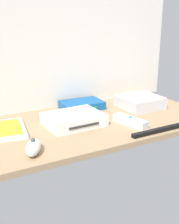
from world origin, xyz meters
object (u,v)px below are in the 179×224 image
(game_console, at_px, (74,119))
(network_router, at_px, (82,105))
(remote_wand, at_px, (130,121))
(remote_nunchuk, at_px, (33,147))
(mini_computer, at_px, (140,102))
(sensor_bar, at_px, (160,130))
(game_case, at_px, (5,130))

(game_console, xyz_separation_m, network_router, (0.12, 0.16, -0.00))
(remote_wand, distance_m, remote_nunchuk, 0.40)
(remote_wand, bearing_deg, game_console, 137.90)
(game_console, height_order, mini_computer, mini_computer)
(mini_computer, height_order, remote_nunchuk, mini_computer)
(remote_wand, relative_size, sensor_bar, 0.63)
(remote_nunchuk, relative_size, sensor_bar, 0.45)
(remote_nunchuk, bearing_deg, remote_wand, 35.54)
(game_case, relative_size, sensor_bar, 0.87)
(network_router, height_order, remote_nunchuk, remote_nunchuk)
(game_case, xyz_separation_m, remote_nunchuk, (0.03, -0.22, 0.01))
(game_case, height_order, sensor_bar, game_case)
(mini_computer, bearing_deg, remote_nunchuk, -159.15)
(network_router, bearing_deg, mini_computer, -21.66)
(game_console, xyz_separation_m, mini_computer, (0.36, 0.06, 0.00))
(game_console, xyz_separation_m, game_case, (-0.24, 0.05, -0.01))
(network_router, bearing_deg, game_case, -160.54)
(sensor_bar, bearing_deg, remote_nunchuk, 173.59)
(remote_wand, relative_size, remote_nunchuk, 1.40)
(game_console, bearing_deg, network_router, 52.17)
(sensor_bar, bearing_deg, mini_computer, 66.39)
(game_console, distance_m, mini_computer, 0.36)
(game_case, height_order, network_router, network_router)
(remote_nunchuk, bearing_deg, network_router, 71.89)
(mini_computer, relative_size, remote_wand, 1.12)
(sensor_bar, bearing_deg, game_case, 151.08)
(game_case, distance_m, sensor_bar, 0.55)
(game_console, height_order, game_case, game_console)
(mini_computer, bearing_deg, sensor_bar, -113.83)
(game_console, distance_m, remote_wand, 0.21)
(game_case, relative_size, remote_wand, 1.38)
(remote_nunchuk, bearing_deg, mini_computer, 48.50)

